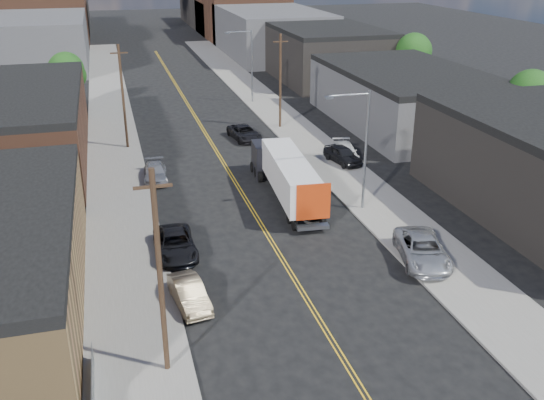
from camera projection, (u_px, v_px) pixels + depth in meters
ground at (189, 107)px, 74.68m from camera, size 260.00×260.00×0.00m
centerline at (211, 142)px, 61.33m from camera, size 0.32×120.00×0.01m
sidewalk_left at (114, 149)px, 58.98m from camera, size 5.00×140.00×0.15m
sidewalk_right at (300, 134)px, 63.63m from camera, size 5.00×140.00×0.15m
warehouse_brown at (15, 125)px, 54.77m from camera, size 12.00×26.00×6.60m
industrial_right_b at (406, 97)px, 66.42m from camera, size 14.00×24.00×6.10m
industrial_right_c at (325, 53)px, 89.26m from camera, size 14.00×22.00×7.60m
skyline_left_a at (36, 41)px, 99.37m from camera, size 16.00×30.00×8.00m
skyline_right_a at (271, 32)px, 109.15m from camera, size 16.00×30.00×8.00m
skyline_left_b at (46, 18)px, 121.23m from camera, size 16.00×26.00×10.00m
skyline_right_b at (241, 13)px, 131.01m from camera, size 16.00×26.00×10.00m
skyline_left_c at (52, 16)px, 139.59m from camera, size 16.00×40.00×7.00m
skyline_right_c at (223, 12)px, 149.38m from camera, size 16.00×40.00×7.00m
streetlight_near at (361, 142)px, 43.34m from camera, size 3.39×0.25×9.00m
streetlight_far at (249, 60)px, 74.48m from camera, size 3.39×0.25×9.00m
utility_pole_left_near at (160, 274)px, 26.21m from camera, size 1.60×0.26×10.00m
utility_pole_left_far at (123, 96)px, 57.34m from camera, size 1.60×0.26×10.00m
utility_pole_right at (280, 81)px, 64.02m from camera, size 1.60×0.26×10.00m
tree_left_far at (67, 73)px, 71.28m from camera, size 4.35×4.20×6.97m
tree_right_near at (530, 96)px, 58.80m from camera, size 4.60×4.48×7.44m
tree_right_far at (414, 54)px, 80.03m from camera, size 4.85×4.76×7.91m
semi_truck at (285, 172)px, 46.95m from camera, size 3.19×14.06×3.63m
car_left_b at (189, 294)px, 33.10m from camera, size 2.07×4.45×1.41m
car_left_c at (175, 244)px, 38.55m from camera, size 2.46×5.33×1.48m
car_left_d at (155, 172)px, 50.97m from camera, size 2.22×4.81×1.36m
car_right_lot_a at (422, 250)px, 37.38m from camera, size 3.99×6.27×1.61m
car_right_lot_b at (345, 151)px, 55.69m from camera, size 2.79×5.04×1.38m
car_right_lot_c at (343, 155)px, 54.59m from camera, size 2.64×4.80×1.54m
car_ahead_truck at (244, 133)px, 61.75m from camera, size 3.00×5.36×1.42m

